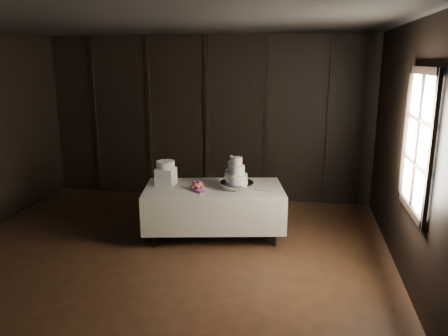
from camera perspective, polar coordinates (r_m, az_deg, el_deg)
room at (r=4.80m, az=-11.50°, el=1.07°), size 6.08×7.08×3.08m
window at (r=5.05m, az=24.03°, el=3.09°), size 0.06×1.16×1.56m
display_table at (r=6.43m, az=-1.32°, el=-5.43°), size 2.16×1.42×0.76m
cake_stand at (r=6.25m, az=1.67°, el=-2.27°), size 0.56×0.56×0.09m
wedding_cake at (r=6.19m, az=1.41°, el=-0.60°), size 0.35×0.31×0.37m
bouquet at (r=6.18m, az=-3.40°, el=-2.36°), size 0.44×0.45×0.17m
box_pedestal at (r=6.46m, az=-7.59°, el=-1.11°), size 0.27×0.27×0.25m
small_cake at (r=6.42m, az=-7.64°, el=0.43°), size 0.30×0.30×0.11m
cake_knife at (r=6.19m, az=4.11°, el=-2.84°), size 0.36×0.13×0.01m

